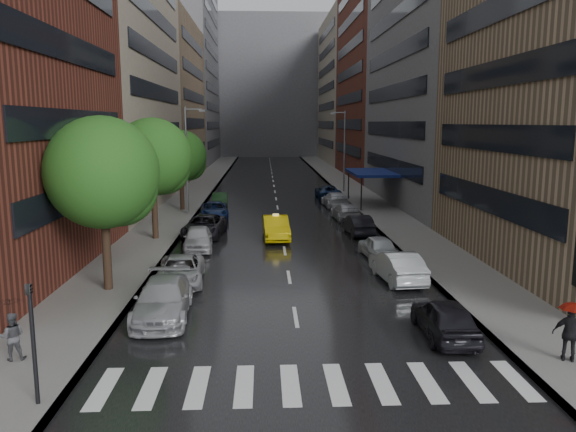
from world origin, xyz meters
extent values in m
plane|color=gray|center=(0.00, 0.00, 0.00)|extent=(220.00, 220.00, 0.00)
cube|color=black|center=(0.00, 50.00, 0.01)|extent=(14.00, 140.00, 0.01)
cube|color=gray|center=(-9.00, 50.00, 0.07)|extent=(4.00, 140.00, 0.15)
cube|color=gray|center=(9.00, 50.00, 0.07)|extent=(4.00, 140.00, 0.15)
cube|color=silver|center=(-6.10, -2.00, 0.01)|extent=(0.55, 2.80, 0.01)
cube|color=silver|center=(-4.70, -2.00, 0.01)|extent=(0.55, 2.80, 0.01)
cube|color=silver|center=(-3.30, -2.00, 0.01)|extent=(0.55, 2.80, 0.01)
cube|color=silver|center=(-1.90, -2.00, 0.01)|extent=(0.55, 2.80, 0.01)
cube|color=silver|center=(-0.50, -2.00, 0.01)|extent=(0.55, 2.80, 0.01)
cube|color=silver|center=(0.90, -2.00, 0.01)|extent=(0.55, 2.80, 0.01)
cube|color=silver|center=(2.30, -2.00, 0.01)|extent=(0.55, 2.80, 0.01)
cube|color=silver|center=(3.70, -2.00, 0.01)|extent=(0.55, 2.80, 0.01)
cube|color=silver|center=(5.10, -2.00, 0.01)|extent=(0.55, 2.80, 0.01)
cube|color=silver|center=(6.50, -2.00, 0.01)|extent=(0.55, 2.80, 0.01)
cube|color=gray|center=(-15.00, 36.00, 17.00)|extent=(8.00, 28.00, 34.00)
cube|color=#937A5B|center=(-15.00, 64.00, 11.00)|extent=(8.00, 28.00, 22.00)
cube|color=slate|center=(-15.00, 94.00, 19.00)|extent=(8.00, 32.00, 38.00)
cube|color=slate|center=(15.00, 36.00, 12.00)|extent=(8.00, 28.00, 24.00)
cube|color=maroon|center=(15.00, 64.00, 18.00)|extent=(8.00, 28.00, 36.00)
cube|color=gray|center=(15.00, 94.00, 14.00)|extent=(8.00, 32.00, 28.00)
cube|color=slate|center=(0.00, 118.00, 16.00)|extent=(40.00, 14.00, 32.00)
cylinder|color=#382619|center=(-8.60, 7.85, 2.25)|extent=(0.40, 0.40, 4.50)
sphere|color=#1E5116|center=(-8.60, 7.85, 5.63)|extent=(5.15, 5.15, 5.15)
cylinder|color=#382619|center=(-8.60, 19.56, 2.25)|extent=(0.40, 0.40, 4.51)
sphere|color=#1E5116|center=(-8.60, 19.56, 5.63)|extent=(5.15, 5.15, 5.15)
cylinder|color=#382619|center=(-8.60, 32.25, 1.99)|extent=(0.40, 0.40, 3.97)
sphere|color=#1E5116|center=(-8.60, 32.25, 4.97)|extent=(4.54, 4.54, 4.54)
imported|color=yellow|center=(-0.47, 19.59, 0.80)|extent=(1.93, 4.91, 1.59)
imported|color=#97989C|center=(-5.40, 4.18, 0.77)|extent=(2.39, 5.37, 1.53)
imported|color=#9A9A9F|center=(-5.40, 9.06, 0.66)|extent=(2.52, 4.92, 1.33)
imported|color=#A1A1A6|center=(-5.40, 16.56, 0.74)|extent=(2.11, 4.48, 1.48)
imported|color=black|center=(-5.40, 20.48, 0.76)|extent=(2.97, 5.64, 1.51)
imported|color=#10204B|center=(-5.40, 28.36, 0.67)|extent=(2.71, 5.03, 1.34)
imported|color=#1B3D1D|center=(-5.40, 34.44, 0.67)|extent=(1.64, 4.15, 1.34)
imported|color=black|center=(5.40, 1.63, 0.73)|extent=(1.80, 4.33, 1.47)
imported|color=#B7BEC1|center=(5.40, 9.07, 0.77)|extent=(2.09, 4.83, 1.55)
imported|color=silver|center=(5.40, 13.99, 0.68)|extent=(1.97, 4.14, 1.37)
imported|color=black|center=(5.40, 20.93, 0.71)|extent=(1.83, 4.41, 1.42)
imported|color=#B0B3BA|center=(5.40, 27.12, 0.68)|extent=(2.25, 4.79, 1.35)
imported|color=silver|center=(5.40, 33.93, 0.72)|extent=(2.40, 5.08, 1.43)
imported|color=#0F224A|center=(5.40, 39.83, 0.71)|extent=(2.45, 5.15, 1.42)
imported|color=#49494E|center=(-9.55, -0.10, 0.95)|extent=(0.90, 0.77, 1.60)
imported|color=black|center=(-9.55, -0.10, 1.80)|extent=(0.96, 0.98, 0.88)
imported|color=black|center=(8.70, -0.98, 1.07)|extent=(1.17, 0.88, 1.85)
imported|color=maroon|center=(8.70, -0.98, 1.80)|extent=(0.82, 0.82, 0.72)
cylinder|color=black|center=(-7.60, -3.11, 1.75)|extent=(0.12, 0.12, 3.20)
imported|color=black|center=(-7.60, -3.11, 3.15)|extent=(0.18, 0.15, 0.90)
cylinder|color=gray|center=(-7.80, 30.00, 4.65)|extent=(0.18, 0.18, 9.00)
cube|color=gray|center=(-6.40, 30.00, 8.85)|extent=(0.50, 0.22, 0.16)
cylinder|color=gray|center=(7.80, 45.00, 4.65)|extent=(0.18, 0.18, 9.00)
cube|color=gray|center=(6.40, 45.00, 8.85)|extent=(0.50, 0.22, 0.16)
cube|color=navy|center=(9.00, 35.00, 3.15)|extent=(4.00, 8.00, 0.25)
cylinder|color=black|center=(7.40, 31.20, 1.65)|extent=(0.12, 0.12, 3.00)
cylinder|color=black|center=(7.40, 38.80, 1.65)|extent=(0.12, 0.12, 3.00)
camera|label=1|loc=(-1.26, -17.95, 7.88)|focal=35.00mm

